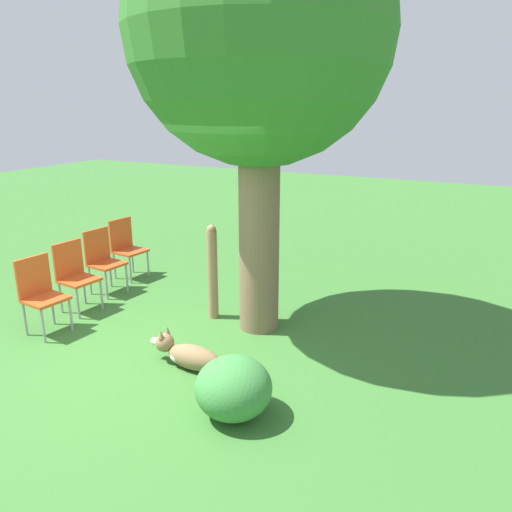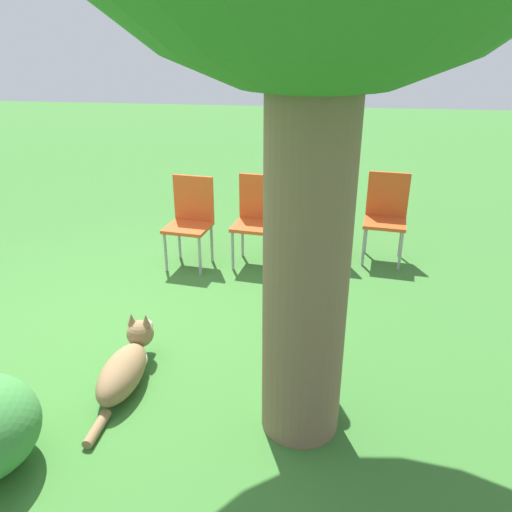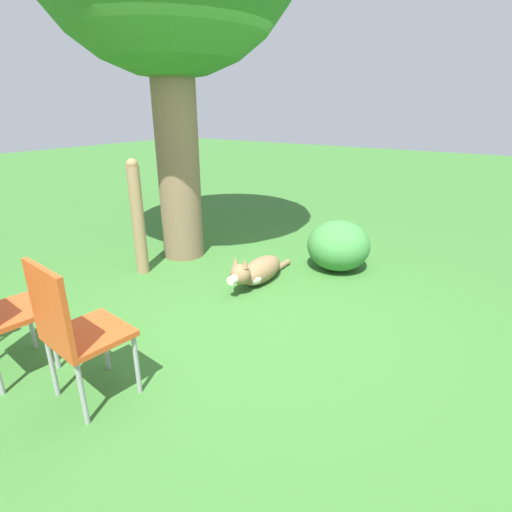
{
  "view_description": "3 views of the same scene",
  "coord_description": "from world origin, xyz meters",
  "px_view_note": "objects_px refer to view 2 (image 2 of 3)",
  "views": [
    {
      "loc": [
        3.3,
        -3.7,
        2.71
      ],
      "look_at": [
        0.74,
        1.37,
        0.95
      ],
      "focal_mm": 35.0,
      "sensor_mm": 36.0,
      "label": 1
    },
    {
      "loc": [
        3.26,
        1.54,
        2.27
      ],
      "look_at": [
        -0.65,
        0.97,
        0.53
      ],
      "focal_mm": 35.0,
      "sensor_mm": 36.0,
      "label": 2
    },
    {
      "loc": [
        -2.66,
        -1.88,
        1.75
      ],
      "look_at": [
        0.58,
        0.27,
        0.28
      ],
      "focal_mm": 28.0,
      "sensor_mm": 36.0,
      "label": 3
    }
  ],
  "objects_px": {
    "fence_post": "(308,287)",
    "red_chair_3": "(386,212)",
    "red_chair_0": "(191,216)",
    "dog": "(126,366)",
    "red_chair_2": "(322,213)",
    "red_chair_1": "(257,215)"
  },
  "relations": [
    {
      "from": "red_chair_0",
      "to": "red_chair_2",
      "type": "xyz_separation_m",
      "value": [
        -0.29,
        1.37,
        0.0
      ]
    },
    {
      "from": "fence_post",
      "to": "red_chair_3",
      "type": "bearing_deg",
      "value": 160.32
    },
    {
      "from": "dog",
      "to": "red_chair_3",
      "type": "height_order",
      "value": "red_chair_3"
    },
    {
      "from": "red_chair_0",
      "to": "red_chair_2",
      "type": "bearing_deg",
      "value": 108.99
    },
    {
      "from": "dog",
      "to": "red_chair_1",
      "type": "xyz_separation_m",
      "value": [
        -2.22,
        0.61,
        0.4
      ]
    },
    {
      "from": "red_chair_0",
      "to": "red_chair_1",
      "type": "distance_m",
      "value": 0.7
    },
    {
      "from": "dog",
      "to": "red_chair_2",
      "type": "xyz_separation_m",
      "value": [
        -2.37,
        1.3,
        0.4
      ]
    },
    {
      "from": "red_chair_2",
      "to": "red_chair_3",
      "type": "distance_m",
      "value": 0.7
    },
    {
      "from": "dog",
      "to": "red_chair_2",
      "type": "relative_size",
      "value": 1.17
    },
    {
      "from": "red_chair_1",
      "to": "red_chair_2",
      "type": "distance_m",
      "value": 0.7
    },
    {
      "from": "dog",
      "to": "fence_post",
      "type": "height_order",
      "value": "fence_post"
    },
    {
      "from": "dog",
      "to": "red_chair_0",
      "type": "height_order",
      "value": "red_chair_0"
    },
    {
      "from": "fence_post",
      "to": "red_chair_3",
      "type": "height_order",
      "value": "fence_post"
    },
    {
      "from": "fence_post",
      "to": "red_chair_0",
      "type": "height_order",
      "value": "fence_post"
    },
    {
      "from": "dog",
      "to": "red_chair_2",
      "type": "height_order",
      "value": "red_chair_2"
    },
    {
      "from": "red_chair_1",
      "to": "red_chair_2",
      "type": "xyz_separation_m",
      "value": [
        -0.15,
        0.68,
        0.0
      ]
    },
    {
      "from": "red_chair_0",
      "to": "red_chair_2",
      "type": "height_order",
      "value": "same"
    },
    {
      "from": "fence_post",
      "to": "red_chair_1",
      "type": "height_order",
      "value": "fence_post"
    },
    {
      "from": "dog",
      "to": "red_chair_1",
      "type": "distance_m",
      "value": 2.34
    },
    {
      "from": "red_chair_0",
      "to": "red_chair_3",
      "type": "xyz_separation_m",
      "value": [
        -0.44,
        2.05,
        0.0
      ]
    },
    {
      "from": "red_chair_1",
      "to": "red_chair_2",
      "type": "height_order",
      "value": "same"
    },
    {
      "from": "dog",
      "to": "fence_post",
      "type": "bearing_deg",
      "value": -70.23
    }
  ]
}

